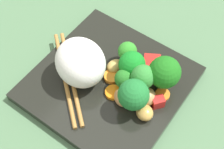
% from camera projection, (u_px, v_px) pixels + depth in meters
% --- Properties ---
extents(ground_plane, '(1.10, 1.10, 0.02)m').
position_uv_depth(ground_plane, '(109.00, 89.00, 0.63)').
color(ground_plane, '#4A6E4B').
extents(square_plate, '(0.28, 0.28, 0.02)m').
position_uv_depth(square_plate, '(109.00, 83.00, 0.62)').
color(square_plate, black).
rests_on(square_plate, ground_plane).
extents(rice_mound, '(0.12, 0.11, 0.09)m').
position_uv_depth(rice_mound, '(80.00, 62.00, 0.58)').
color(rice_mound, white).
rests_on(rice_mound, square_plate).
extents(broccoli_floret_0, '(0.04, 0.04, 0.05)m').
position_uv_depth(broccoli_floret_0, '(125.00, 79.00, 0.58)').
color(broccoli_floret_0, '#61A145').
rests_on(broccoli_floret_0, square_plate).
extents(broccoli_floret_1, '(0.05, 0.05, 0.07)m').
position_uv_depth(broccoli_floret_1, '(134.00, 95.00, 0.54)').
color(broccoli_floret_1, '#75A046').
rests_on(broccoli_floret_1, square_plate).
extents(broccoli_floret_2, '(0.04, 0.04, 0.07)m').
position_uv_depth(broccoli_floret_2, '(143.00, 78.00, 0.57)').
color(broccoli_floret_2, '#539A49').
rests_on(broccoli_floret_2, square_plate).
extents(broccoli_floret_3, '(0.05, 0.05, 0.06)m').
position_uv_depth(broccoli_floret_3, '(132.00, 65.00, 0.59)').
color(broccoli_floret_3, '#5E953C').
rests_on(broccoli_floret_3, square_plate).
extents(broccoli_floret_4, '(0.04, 0.04, 0.05)m').
position_uv_depth(broccoli_floret_4, '(126.00, 51.00, 0.61)').
color(broccoli_floret_4, '#549743').
rests_on(broccoli_floret_4, square_plate).
extents(broccoli_floret_5, '(0.06, 0.06, 0.08)m').
position_uv_depth(broccoli_floret_5, '(164.00, 73.00, 0.57)').
color(broccoli_floret_5, '#609544').
rests_on(broccoli_floret_5, square_plate).
extents(carrot_slice_0, '(0.03, 0.03, 0.00)m').
position_uv_depth(carrot_slice_0, '(148.00, 78.00, 0.61)').
color(carrot_slice_0, orange).
rests_on(carrot_slice_0, square_plate).
extents(carrot_slice_1, '(0.03, 0.03, 0.01)m').
position_uv_depth(carrot_slice_1, '(113.00, 92.00, 0.59)').
color(carrot_slice_1, orange).
rests_on(carrot_slice_1, square_plate).
extents(carrot_slice_2, '(0.04, 0.04, 0.01)m').
position_uv_depth(carrot_slice_2, '(112.00, 77.00, 0.61)').
color(carrot_slice_2, orange).
rests_on(carrot_slice_2, square_plate).
extents(carrot_slice_3, '(0.04, 0.04, 0.00)m').
position_uv_depth(carrot_slice_3, '(163.00, 94.00, 0.59)').
color(carrot_slice_3, orange).
rests_on(carrot_slice_3, square_plate).
extents(pepper_chunk_0, '(0.03, 0.02, 0.01)m').
position_uv_depth(pepper_chunk_0, '(137.00, 64.00, 0.62)').
color(pepper_chunk_0, red).
rests_on(pepper_chunk_0, square_plate).
extents(pepper_chunk_1, '(0.03, 0.03, 0.02)m').
position_uv_depth(pepper_chunk_1, '(158.00, 102.00, 0.57)').
color(pepper_chunk_1, red).
rests_on(pepper_chunk_1, square_plate).
extents(pepper_chunk_3, '(0.04, 0.04, 0.02)m').
position_uv_depth(pepper_chunk_3, '(152.00, 63.00, 0.62)').
color(pepper_chunk_3, red).
rests_on(pepper_chunk_3, square_plate).
extents(pepper_chunk_4, '(0.03, 0.03, 0.02)m').
position_uv_depth(pepper_chunk_4, '(161.00, 71.00, 0.61)').
color(pepper_chunk_4, red).
rests_on(pepper_chunk_4, square_plate).
extents(chicken_piece_0, '(0.04, 0.04, 0.02)m').
position_uv_depth(chicken_piece_0, '(145.00, 113.00, 0.56)').
color(chicken_piece_0, '#BA8F44').
rests_on(chicken_piece_0, square_plate).
extents(chicken_piece_1, '(0.04, 0.04, 0.03)m').
position_uv_depth(chicken_piece_1, '(122.00, 98.00, 0.58)').
color(chicken_piece_1, tan).
rests_on(chicken_piece_1, square_plate).
extents(chicken_piece_2, '(0.05, 0.05, 0.03)m').
position_uv_depth(chicken_piece_2, '(147.00, 97.00, 0.58)').
color(chicken_piece_2, '#AE844F').
rests_on(chicken_piece_2, square_plate).
extents(chicken_piece_4, '(0.04, 0.04, 0.02)m').
position_uv_depth(chicken_piece_4, '(115.00, 66.00, 0.62)').
color(chicken_piece_4, tan).
rests_on(chicken_piece_4, square_plate).
extents(chopstick_pair, '(0.18, 0.15, 0.01)m').
position_uv_depth(chopstick_pair, '(68.00, 77.00, 0.61)').
color(chopstick_pair, '#A57437').
rests_on(chopstick_pair, square_plate).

